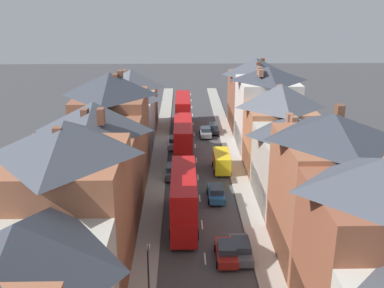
{
  "coord_description": "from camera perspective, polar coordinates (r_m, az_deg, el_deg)",
  "views": [
    {
      "loc": [
        -1.86,
        -15.49,
        21.8
      ],
      "look_at": [
        -0.57,
        43.72,
        1.77
      ],
      "focal_mm": 42.0,
      "sensor_mm": 36.0,
      "label": 1
    }
  ],
  "objects": [
    {
      "name": "car_parked_left_b",
      "position": [
        40.01,
        6.22,
        -13.08
      ],
      "size": [
        1.9,
        4.48,
        1.6
      ],
      "color": "#4C515B",
      "rests_on": "ground"
    },
    {
      "name": "car_near_silver",
      "position": [
        73.39,
        2.68,
        2.05
      ],
      "size": [
        1.9,
        4.54,
        1.59
      ],
      "color": "black",
      "rests_on": "ground"
    },
    {
      "name": "pavement_left",
      "position": [
        57.82,
        -4.38,
        -3.44
      ],
      "size": [
        2.2,
        104.0,
        0.14
      ],
      "primitive_type": "cube",
      "color": "#A8A399",
      "rests_on": "ground"
    },
    {
      "name": "car_mid_white",
      "position": [
        49.94,
        3.09,
        -6.18
      ],
      "size": [
        1.9,
        4.41,
        1.63
      ],
      "color": "#236093",
      "rests_on": "ground"
    },
    {
      "name": "car_near_blue",
      "position": [
        71.39,
        1.74,
        1.58
      ],
      "size": [
        1.9,
        4.35,
        1.59
      ],
      "color": "gray",
      "rests_on": "ground"
    },
    {
      "name": "car_parked_right_a",
      "position": [
        66.26,
        -2.26,
        0.25
      ],
      "size": [
        1.9,
        4.44,
        1.7
      ],
      "color": "silver",
      "rests_on": "ground"
    },
    {
      "name": "centre_line_dashes",
      "position": [
        55.94,
        0.75,
        -4.24
      ],
      "size": [
        0.14,
        97.8,
        0.01
      ],
      "color": "silver",
      "rests_on": "ground"
    },
    {
      "name": "terrace_row_right",
      "position": [
        46.58,
        13.83,
        -2.14
      ],
      "size": [
        8.0,
        75.01,
        13.09
      ],
      "color": "#A36042",
      "rests_on": "ground"
    },
    {
      "name": "car_mid_black",
      "position": [
        39.52,
        4.37,
        -13.44
      ],
      "size": [
        1.9,
        4.12,
        1.62
      ],
      "color": "maroon",
      "rests_on": "ground"
    },
    {
      "name": "double_decker_bus_far_approaching",
      "position": [
        75.94,
        -1.18,
        4.21
      ],
      "size": [
        2.74,
        10.8,
        5.3
      ],
      "color": "red",
      "rests_on": "ground"
    },
    {
      "name": "car_parked_left_a",
      "position": [
        55.65,
        -2.44,
        -3.44
      ],
      "size": [
        1.9,
        4.3,
        1.7
      ],
      "color": "#4C515B",
      "rests_on": "ground"
    },
    {
      "name": "double_decker_bus_mid_street",
      "position": [
        44.03,
        -1.07,
        -6.85
      ],
      "size": [
        2.74,
        10.8,
        5.3
      ],
      "color": "red",
      "rests_on": "ground"
    },
    {
      "name": "delivery_van",
      "position": [
        57.62,
        3.77,
        -2.15
      ],
      "size": [
        2.2,
        5.2,
        2.41
      ],
      "color": "yellow",
      "rests_on": "ground"
    },
    {
      "name": "double_decker_bus_lead",
      "position": [
        60.93,
        -1.14,
        0.53
      ],
      "size": [
        2.74,
        10.8,
        5.3
      ],
      "color": "red",
      "rests_on": "ground"
    },
    {
      "name": "street_lamp",
      "position": [
        32.15,
        -5.52,
        -16.67
      ],
      "size": [
        0.2,
        1.12,
        5.5
      ],
      "color": "black",
      "rests_on": "ground"
    },
    {
      "name": "terrace_row_left",
      "position": [
        42.13,
        -12.58,
        -3.72
      ],
      "size": [
        8.0,
        73.76,
        14.52
      ],
      "color": "#A36042",
      "rests_on": "ground"
    },
    {
      "name": "pavement_right",
      "position": [
        58.15,
        5.72,
        -3.35
      ],
      "size": [
        2.2,
        104.0,
        0.14
      ],
      "primitive_type": "cube",
      "color": "#A8A399",
      "rests_on": "ground"
    }
  ]
}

